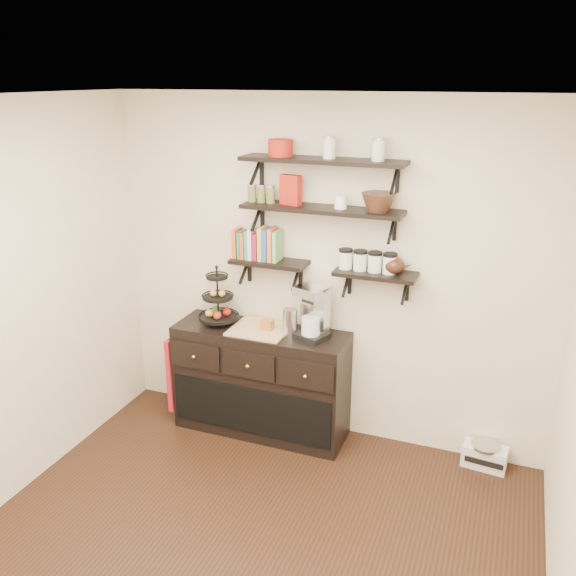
# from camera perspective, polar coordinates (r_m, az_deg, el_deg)

# --- Properties ---
(floor) EXTENTS (3.50, 3.50, 0.00)m
(floor) POSITION_cam_1_polar(r_m,az_deg,el_deg) (4.02, -5.28, -25.09)
(floor) COLOR black
(floor) RESTS_ON ground
(ceiling) EXTENTS (3.50, 3.50, 0.02)m
(ceiling) POSITION_cam_1_polar(r_m,az_deg,el_deg) (2.88, -6.99, 17.06)
(ceiling) COLOR white
(ceiling) RESTS_ON back_wall
(back_wall) EXTENTS (3.50, 0.02, 2.70)m
(back_wall) POSITION_cam_1_polar(r_m,az_deg,el_deg) (4.73, 3.53, 1.34)
(back_wall) COLOR silver
(back_wall) RESTS_ON ground
(shelf_top) EXTENTS (1.20, 0.27, 0.23)m
(shelf_top) POSITION_cam_1_polar(r_m,az_deg,el_deg) (4.41, 3.24, 11.80)
(shelf_top) COLOR black
(shelf_top) RESTS_ON back_wall
(shelf_mid) EXTENTS (1.20, 0.27, 0.23)m
(shelf_mid) POSITION_cam_1_polar(r_m,az_deg,el_deg) (4.47, 3.16, 7.35)
(shelf_mid) COLOR black
(shelf_mid) RESTS_ON back_wall
(shelf_low_left) EXTENTS (0.60, 0.25, 0.23)m
(shelf_low_left) POSITION_cam_1_polar(r_m,az_deg,el_deg) (4.74, -1.74, 2.39)
(shelf_low_left) COLOR black
(shelf_low_left) RESTS_ON back_wall
(shelf_low_right) EXTENTS (0.60, 0.25, 0.23)m
(shelf_low_right) POSITION_cam_1_polar(r_m,az_deg,el_deg) (4.49, 8.20, 1.25)
(shelf_low_right) COLOR black
(shelf_low_right) RESTS_ON back_wall
(cookbooks) EXTENTS (0.36, 0.15, 0.26)m
(cookbooks) POSITION_cam_1_polar(r_m,az_deg,el_deg) (4.73, -2.75, 4.07)
(cookbooks) COLOR #C84D23
(cookbooks) RESTS_ON shelf_low_left
(glass_canisters) EXTENTS (0.43, 0.10, 0.13)m
(glass_canisters) POSITION_cam_1_polar(r_m,az_deg,el_deg) (4.48, 7.44, 2.40)
(glass_canisters) COLOR silver
(glass_canisters) RESTS_ON shelf_low_right
(sideboard) EXTENTS (1.40, 0.50, 0.92)m
(sideboard) POSITION_cam_1_polar(r_m,az_deg,el_deg) (5.02, -2.52, -8.64)
(sideboard) COLOR black
(sideboard) RESTS_ON floor
(fruit_stand) EXTENTS (0.32, 0.32, 0.47)m
(fruit_stand) POSITION_cam_1_polar(r_m,az_deg,el_deg) (4.92, -6.52, -1.57)
(fruit_stand) COLOR black
(fruit_stand) RESTS_ON sideboard
(candle) EXTENTS (0.08, 0.08, 0.08)m
(candle) POSITION_cam_1_polar(r_m,az_deg,el_deg) (4.79, -1.92, -3.44)
(candle) COLOR #9E5724
(candle) RESTS_ON sideboard
(coffee_maker) EXTENTS (0.28, 0.28, 0.42)m
(coffee_maker) POSITION_cam_1_polar(r_m,az_deg,el_deg) (4.64, 2.37, -2.30)
(coffee_maker) COLOR black
(coffee_maker) RESTS_ON sideboard
(thermal_carafe) EXTENTS (0.11, 0.11, 0.22)m
(thermal_carafe) POSITION_cam_1_polar(r_m,az_deg,el_deg) (4.68, 0.19, -3.25)
(thermal_carafe) COLOR silver
(thermal_carafe) RESTS_ON sideboard
(apron) EXTENTS (0.04, 0.27, 0.64)m
(apron) POSITION_cam_1_polar(r_m,az_deg,el_deg) (5.25, -10.36, -7.62)
(apron) COLOR maroon
(apron) RESTS_ON sideboard
(radio) EXTENTS (0.34, 0.24, 0.19)m
(radio) POSITION_cam_1_polar(r_m,az_deg,el_deg) (4.99, 17.92, -14.70)
(radio) COLOR silver
(radio) RESTS_ON floor
(recipe_box) EXTENTS (0.17, 0.10, 0.22)m
(recipe_box) POSITION_cam_1_polar(r_m,az_deg,el_deg) (4.52, 0.24, 9.17)
(recipe_box) COLOR #9F1D12
(recipe_box) RESTS_ON shelf_mid
(walnut_bowl) EXTENTS (0.24, 0.24, 0.13)m
(walnut_bowl) POSITION_cam_1_polar(r_m,az_deg,el_deg) (4.34, 8.44, 7.94)
(walnut_bowl) COLOR black
(walnut_bowl) RESTS_ON shelf_mid
(ramekins) EXTENTS (0.09, 0.09, 0.10)m
(ramekins) POSITION_cam_1_polar(r_m,az_deg,el_deg) (4.41, 4.96, 8.03)
(ramekins) COLOR white
(ramekins) RESTS_ON shelf_mid
(teapot) EXTENTS (0.22, 0.18, 0.15)m
(teapot) POSITION_cam_1_polar(r_m,az_deg,el_deg) (4.44, 9.94, 2.22)
(teapot) COLOR #341A0F
(teapot) RESTS_ON shelf_low_right
(red_pot) EXTENTS (0.18, 0.18, 0.12)m
(red_pot) POSITION_cam_1_polar(r_m,az_deg,el_deg) (4.51, -0.71, 12.99)
(red_pot) COLOR #9F1D12
(red_pot) RESTS_ON shelf_top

